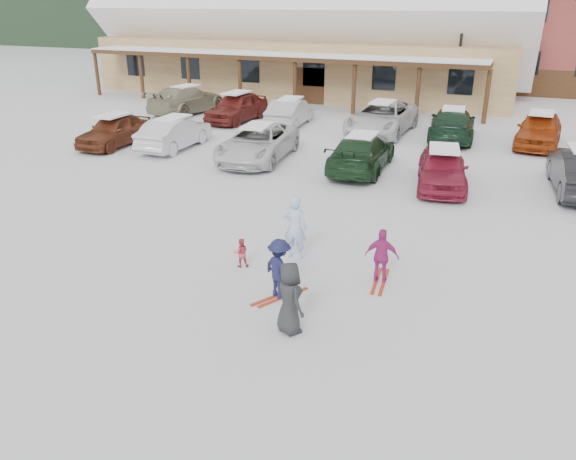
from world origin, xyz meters
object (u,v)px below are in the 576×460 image
at_px(child_magenta, 382,256).
at_px(parked_car_4, 442,168).
at_px(adult_skier, 295,227).
at_px(toddler_red, 241,253).
at_px(parked_car_9, 290,112).
at_px(parked_car_11, 452,124).
at_px(child_navy, 279,269).
at_px(parked_car_1, 174,133).
at_px(parked_car_7, 187,100).
at_px(parked_car_10, 382,118).
at_px(bystander_dark, 290,298).
at_px(parked_car_8, 237,107).
at_px(parked_car_3, 361,153).
at_px(lamp_post, 460,46).
at_px(parked_car_12, 539,130).
at_px(day_lodge, 308,33).
at_px(parked_car_0, 115,130).
at_px(parked_car_2, 258,143).

relative_size(child_magenta, parked_car_4, 0.33).
relative_size(adult_skier, child_magenta, 1.26).
bearing_deg(toddler_red, parked_car_4, -142.95).
bearing_deg(parked_car_9, parked_car_11, 175.75).
bearing_deg(child_navy, parked_car_4, -74.02).
distance_m(parked_car_1, parked_car_7, 8.25).
bearing_deg(parked_car_10, parked_car_9, -177.14).
bearing_deg(parked_car_9, bystander_dark, 107.61).
xyz_separation_m(parked_car_8, parked_car_10, (7.94, 0.01, 0.01)).
relative_size(bystander_dark, parked_car_9, 0.36).
xyz_separation_m(child_navy, bystander_dark, (0.72, -1.21, 0.05)).
bearing_deg(parked_car_3, parked_car_1, -3.31).
bearing_deg(child_magenta, parked_car_11, -94.00).
bearing_deg(parked_car_3, parked_car_10, -85.53).
bearing_deg(adult_skier, toddler_red, 40.58).
relative_size(lamp_post, parked_car_12, 1.43).
height_order(day_lodge, parked_car_4, day_lodge).
xyz_separation_m(parked_car_8, parked_car_11, (11.30, 0.01, -0.04)).
bearing_deg(parked_car_11, lamp_post, -88.71).
xyz_separation_m(adult_skier, parked_car_10, (-1.21, 14.92, -0.07)).
height_order(day_lodge, parked_car_3, day_lodge).
height_order(parked_car_0, parked_car_3, parked_car_3).
height_order(parked_car_9, parked_car_11, parked_car_11).
height_order(parked_car_0, parked_car_10, parked_car_10).
distance_m(parked_car_2, parked_car_12, 12.71).
xyz_separation_m(parked_car_1, parked_car_8, (-0.11, 6.34, 0.08)).
bearing_deg(parked_car_12, parked_car_9, -174.85).
bearing_deg(lamp_post, bystander_dark, -90.45).
bearing_deg(child_magenta, toddler_red, 2.96).
bearing_deg(parked_car_3, parked_car_9, -51.66).
bearing_deg(adult_skier, child_navy, 99.89).
distance_m(child_magenta, parked_car_10, 15.83).
bearing_deg(child_navy, parked_car_7, -23.97).
relative_size(day_lodge, parked_car_2, 5.67).
distance_m(adult_skier, child_navy, 2.11).
height_order(toddler_red, bystander_dark, bystander_dark).
xyz_separation_m(adult_skier, parked_car_3, (-0.48, 8.36, -0.15)).
relative_size(day_lodge, parked_car_9, 6.84).
bearing_deg(bystander_dark, child_magenta, -74.81).
relative_size(child_magenta, parked_car_1, 0.32).
bearing_deg(parked_car_8, lamp_post, 41.52).
xyz_separation_m(day_lodge, parked_car_10, (8.06, -11.48, -3.17)).
bearing_deg(child_navy, parked_car_0, -9.96).
bearing_deg(parked_car_3, parked_car_11, -113.71).
relative_size(toddler_red, parked_car_1, 0.18).
height_order(bystander_dark, parked_car_2, bystander_dark).
bearing_deg(parked_car_9, toddler_red, 103.44).
xyz_separation_m(child_magenta, parked_car_1, (-11.41, 9.08, 0.02)).
bearing_deg(parked_car_12, parked_car_8, -174.72).
xyz_separation_m(bystander_dark, parked_car_11, (1.00, 18.19, -0.04)).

